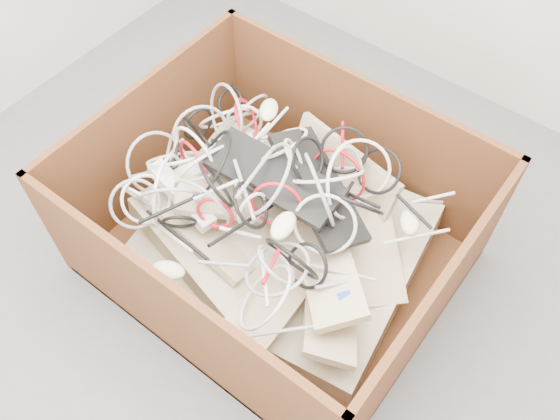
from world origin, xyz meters
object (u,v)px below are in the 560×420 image
Objects in this scene: cardboard_box at (273,237)px; vga_plug at (345,299)px; power_strip_left at (217,160)px; power_strip_right at (181,195)px.

vga_plug is at bearing -20.31° from cardboard_box.
cardboard_box reaches higher than power_strip_left.
power_strip_right is (-0.26, -0.16, 0.21)m from cardboard_box.
power_strip_left is 0.99× the size of power_strip_right.
cardboard_box is at bearing -163.58° from vga_plug.
cardboard_box is at bearing 41.78° from power_strip_right.
power_strip_left is 0.18m from power_strip_right.
power_strip_left is at bearing 97.84° from power_strip_right.
vga_plug is at bearing 11.37° from power_strip_right.
cardboard_box is 0.46m from vga_plug.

